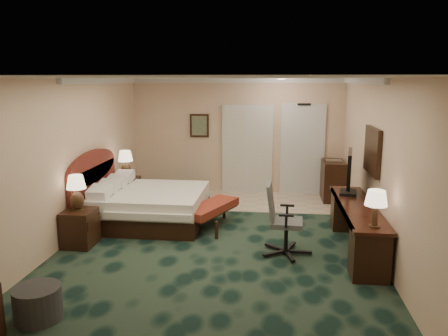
# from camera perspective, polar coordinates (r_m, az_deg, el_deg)

# --- Properties ---
(floor) EXTENTS (5.00, 7.50, 0.00)m
(floor) POSITION_cam_1_polar(r_m,az_deg,el_deg) (7.14, -0.97, -10.52)
(floor) COLOR black
(floor) RESTS_ON ground
(ceiling) EXTENTS (5.00, 7.50, 0.00)m
(ceiling) POSITION_cam_1_polar(r_m,az_deg,el_deg) (6.62, -1.05, 11.70)
(ceiling) COLOR silver
(ceiling) RESTS_ON wall_back
(wall_back) EXTENTS (5.00, 0.00, 2.70)m
(wall_back) POSITION_cam_1_polar(r_m,az_deg,el_deg) (10.44, 1.71, 4.16)
(wall_back) COLOR #D6AB88
(wall_back) RESTS_ON ground
(wall_front) EXTENTS (5.00, 0.00, 2.70)m
(wall_front) POSITION_cam_1_polar(r_m,az_deg,el_deg) (3.23, -10.02, -12.84)
(wall_front) COLOR #D6AB88
(wall_front) RESTS_ON ground
(wall_left) EXTENTS (0.00, 7.50, 2.70)m
(wall_left) POSITION_cam_1_polar(r_m,az_deg,el_deg) (7.50, -20.31, 0.58)
(wall_left) COLOR #D6AB88
(wall_left) RESTS_ON ground
(wall_right) EXTENTS (0.00, 7.50, 2.70)m
(wall_right) POSITION_cam_1_polar(r_m,az_deg,el_deg) (6.89, 20.07, -0.31)
(wall_right) COLOR #D6AB88
(wall_right) RESTS_ON ground
(crown_molding) EXTENTS (5.00, 7.50, 0.10)m
(crown_molding) POSITION_cam_1_polar(r_m,az_deg,el_deg) (6.62, -1.05, 11.27)
(crown_molding) COLOR silver
(crown_molding) RESTS_ON wall_back
(tile_patch) EXTENTS (3.20, 1.70, 0.01)m
(tile_patch) POSITION_cam_1_polar(r_m,az_deg,el_deg) (9.83, 6.48, -4.36)
(tile_patch) COLOR beige
(tile_patch) RESTS_ON ground
(headboard) EXTENTS (0.12, 2.00, 1.40)m
(headboard) POSITION_cam_1_polar(r_m,az_deg,el_deg) (8.49, -16.63, -2.46)
(headboard) COLOR #501913
(headboard) RESTS_ON ground
(entry_door) EXTENTS (1.02, 0.06, 2.18)m
(entry_door) POSITION_cam_1_polar(r_m,az_deg,el_deg) (10.43, 10.20, 2.32)
(entry_door) COLOR silver
(entry_door) RESTS_ON ground
(closet_doors) EXTENTS (1.20, 0.06, 2.10)m
(closet_doors) POSITION_cam_1_polar(r_m,az_deg,el_deg) (10.42, 3.05, 2.48)
(closet_doors) COLOR beige
(closet_doors) RESTS_ON ground
(wall_art) EXTENTS (0.45, 0.06, 0.55)m
(wall_art) POSITION_cam_1_polar(r_m,az_deg,el_deg) (10.48, -3.23, 5.56)
(wall_art) COLOR #415A4C
(wall_art) RESTS_ON wall_back
(wall_mirror) EXTENTS (0.05, 0.95, 0.75)m
(wall_mirror) POSITION_cam_1_polar(r_m,az_deg,el_deg) (7.42, 18.82, 2.15)
(wall_mirror) COLOR white
(wall_mirror) RESTS_ON wall_right
(bed) EXTENTS (1.98, 1.84, 0.63)m
(bed) POSITION_cam_1_polar(r_m,az_deg,el_deg) (8.42, -9.49, -4.97)
(bed) COLOR white
(bed) RESTS_ON ground
(nightstand_near) EXTENTS (0.48, 0.54, 0.59)m
(nightstand_near) POSITION_cam_1_polar(r_m,az_deg,el_deg) (7.57, -18.30, -7.43)
(nightstand_near) COLOR black
(nightstand_near) RESTS_ON ground
(nightstand_far) EXTENTS (0.51, 0.58, 0.63)m
(nightstand_far) POSITION_cam_1_polar(r_m,az_deg,el_deg) (9.51, -12.71, -3.17)
(nightstand_far) COLOR black
(nightstand_far) RESTS_ON ground
(lamp_near) EXTENTS (0.36, 0.36, 0.58)m
(lamp_near) POSITION_cam_1_polar(r_m,az_deg,el_deg) (7.41, -18.69, -3.10)
(lamp_near) COLOR black
(lamp_near) RESTS_ON nightstand_near
(lamp_far) EXTENTS (0.40, 0.40, 0.59)m
(lamp_far) POSITION_cam_1_polar(r_m,az_deg,el_deg) (9.39, -12.72, 0.45)
(lamp_far) COLOR black
(lamp_far) RESTS_ON nightstand_far
(bed_bench) EXTENTS (0.96, 1.41, 0.45)m
(bed_bench) POSITION_cam_1_polar(r_m,az_deg,el_deg) (8.04, -1.74, -6.26)
(bed_bench) COLOR maroon
(bed_bench) RESTS_ON ground
(ottoman) EXTENTS (0.64, 0.64, 0.38)m
(ottoman) POSITION_cam_1_polar(r_m,az_deg,el_deg) (5.58, -23.15, -15.93)
(ottoman) COLOR #2B2B2C
(ottoman) RESTS_ON ground
(desk) EXTENTS (0.55, 2.54, 0.73)m
(desk) POSITION_cam_1_polar(r_m,az_deg,el_deg) (7.29, 16.87, -7.48)
(desk) COLOR black
(desk) RESTS_ON ground
(tv) EXTENTS (0.25, 0.96, 0.75)m
(tv) POSITION_cam_1_polar(r_m,az_deg,el_deg) (7.78, 16.03, -0.60)
(tv) COLOR black
(tv) RESTS_ON desk
(desk_lamp) EXTENTS (0.34, 0.34, 0.52)m
(desk_lamp) POSITION_cam_1_polar(r_m,az_deg,el_deg) (6.15, 19.18, -5.04)
(desk_lamp) COLOR black
(desk_lamp) RESTS_ON desk
(desk_chair) EXTENTS (0.68, 0.64, 1.11)m
(desk_chair) POSITION_cam_1_polar(r_m,az_deg,el_deg) (6.83, 8.17, -6.70)
(desk_chair) COLOR #5A5A5A
(desk_chair) RESTS_ON ground
(minibar) EXTENTS (0.47, 0.85, 0.90)m
(minibar) POSITION_cam_1_polar(r_m,az_deg,el_deg) (10.10, 14.02, -1.61)
(minibar) COLOR black
(minibar) RESTS_ON ground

